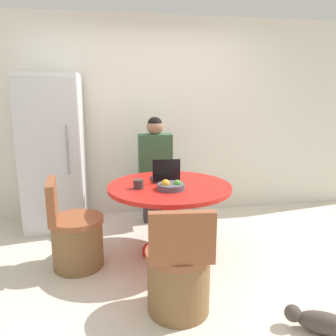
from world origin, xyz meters
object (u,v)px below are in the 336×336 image
person_seated (155,167)px  chair_left_side (75,238)px  refrigerator (54,153)px  chair_near_camera (179,276)px  dining_table (170,204)px  cat (320,322)px  fruit_bowl (171,186)px  laptop (165,176)px

person_seated → chair_left_side: bearing=47.6°
refrigerator → chair_left_side: (0.33, -1.06, -0.63)m
chair_near_camera → chair_left_side: size_ratio=1.00×
chair_near_camera → person_seated: (0.03, 1.76, 0.45)m
person_seated → refrigerator: bearing=-5.0°
dining_table → cat: size_ratio=2.67×
cat → chair_near_camera: bearing=6.1°
person_seated → fruit_bowl: bearing=92.2°
dining_table → cat: 1.61m
laptop → cat: (0.85, -1.47, -0.71)m
chair_near_camera → laptop: bearing=-88.4°
dining_table → chair_left_side: 0.96m
refrigerator → fruit_bowl: 1.66m
chair_near_camera → chair_left_side: bearing=-38.9°
person_seated → laptop: 0.67m
laptop → dining_table: bearing=95.9°
person_seated → fruit_bowl: person_seated is taller
dining_table → chair_near_camera: (-0.08, -0.92, -0.25)m
dining_table → cat: dining_table is taller
person_seated → dining_table: bearing=93.4°
cat → person_seated: bearing=-38.8°
refrigerator → chair_near_camera: (1.17, -1.86, -0.63)m
refrigerator → laptop: (1.23, -0.77, -0.14)m
chair_left_side → person_seated: 1.37m
laptop → fruit_bowl: laptop is taller
refrigerator → laptop: bearing=-32.2°
dining_table → chair_left_side: size_ratio=1.42×
dining_table → cat: (0.83, -1.30, -0.46)m
chair_near_camera → dining_table: bearing=-90.0°
refrigerator → fruit_bowl: bearing=-41.7°
chair_near_camera → cat: 1.01m
laptop → person_seated: bearing=-87.3°
cat → fruit_bowl: bearing=-24.7°
chair_left_side → fruit_bowl: chair_left_side is taller
chair_near_camera → laptop: (0.06, 1.09, 0.50)m
person_seated → fruit_bowl: size_ratio=5.22×
dining_table → person_seated: bearing=93.4°
laptop → cat: laptop is taller
chair_near_camera → laptop: size_ratio=3.05×
chair_near_camera → person_seated: 1.82m
dining_table → laptop: (-0.02, 0.17, 0.25)m
chair_left_side → laptop: laptop is taller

